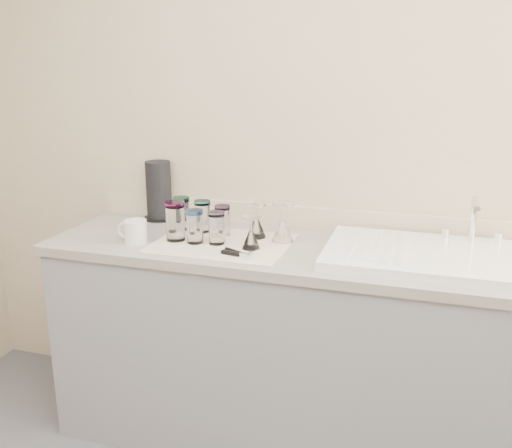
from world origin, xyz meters
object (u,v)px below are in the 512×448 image
(tumbler_purple, at_px, (222,220))
(tumbler_blue, at_px, (195,226))
(goblet_back_left, at_px, (256,226))
(tumbler_teal, at_px, (182,213))
(white_mug, at_px, (135,231))
(goblet_front_left, at_px, (251,238))
(goblet_back_right, at_px, (283,228))
(sink_unit, at_px, (435,256))
(tumbler_lavender, at_px, (217,228))
(tumbler_magenta, at_px, (175,221))
(paper_towel_roll, at_px, (159,191))
(can_opener, at_px, (238,254))
(tumbler_cyan, at_px, (203,216))

(tumbler_purple, xyz_separation_m, tumbler_blue, (-0.07, -0.14, 0.00))
(tumbler_purple, xyz_separation_m, goblet_back_left, (0.15, 0.02, -0.02))
(tumbler_teal, distance_m, goblet_back_left, 0.35)
(white_mug, bearing_deg, goblet_front_left, 5.64)
(tumbler_blue, bearing_deg, tumbler_purple, 62.91)
(tumbler_teal, height_order, goblet_back_right, goblet_back_right)
(sink_unit, xyz_separation_m, white_mug, (-1.20, -0.14, 0.03))
(tumbler_lavender, bearing_deg, white_mug, -169.09)
(tumbler_purple, height_order, goblet_front_left, same)
(sink_unit, distance_m, tumbler_blue, 0.96)
(tumbler_magenta, xyz_separation_m, white_mug, (-0.16, -0.06, -0.04))
(goblet_front_left, height_order, paper_towel_roll, paper_towel_roll)
(goblet_back_right, relative_size, goblet_front_left, 1.24)
(goblet_front_left, relative_size, can_opener, 0.93)
(tumbler_teal, xyz_separation_m, tumbler_purple, (0.20, -0.03, -0.01))
(paper_towel_roll, bearing_deg, white_mug, -79.31)
(goblet_back_right, bearing_deg, tumbler_lavender, -154.54)
(white_mug, bearing_deg, goblet_back_left, 23.50)
(paper_towel_roll, bearing_deg, tumbler_lavender, -36.41)
(tumbler_teal, bearing_deg, paper_towel_roll, 140.39)
(can_opener, distance_m, white_mug, 0.48)
(tumbler_blue, xyz_separation_m, paper_towel_roll, (-0.32, 0.32, 0.06))
(tumbler_blue, bearing_deg, tumbler_lavender, 9.17)
(tumbler_cyan, height_order, tumbler_purple, tumbler_cyan)
(sink_unit, height_order, tumbler_magenta, sink_unit)
(sink_unit, distance_m, can_opener, 0.75)
(tumbler_magenta, xyz_separation_m, can_opener, (0.32, -0.11, -0.07))
(tumbler_purple, relative_size, paper_towel_roll, 0.47)
(tumbler_magenta, bearing_deg, goblet_back_left, 24.67)
(sink_unit, height_order, white_mug, sink_unit)
(tumbler_blue, distance_m, goblet_back_right, 0.36)
(tumbler_teal, xyz_separation_m, tumbler_magenta, (0.04, -0.15, 0.01))
(sink_unit, relative_size, tumbler_cyan, 5.82)
(sink_unit, relative_size, goblet_front_left, 6.21)
(sink_unit, xyz_separation_m, goblet_front_left, (-0.71, -0.09, 0.03))
(tumbler_cyan, bearing_deg, tumbler_magenta, -112.43)
(tumbler_teal, height_order, white_mug, tumbler_teal)
(tumbler_purple, relative_size, tumbler_blue, 0.93)
(tumbler_blue, bearing_deg, white_mug, -168.47)
(goblet_back_left, bearing_deg, tumbler_lavender, -132.79)
(tumbler_cyan, height_order, tumbler_magenta, tumbler_magenta)
(tumbler_blue, height_order, white_mug, tumbler_blue)
(tumbler_magenta, bearing_deg, tumbler_blue, -6.32)
(tumbler_teal, relative_size, tumbler_cyan, 1.05)
(tumbler_magenta, distance_m, paper_towel_roll, 0.38)
(tumbler_blue, bearing_deg, sink_unit, 5.39)
(tumbler_magenta, height_order, goblet_back_left, tumbler_magenta)
(goblet_back_left, xyz_separation_m, can_opener, (0.01, -0.26, -0.04))
(can_opener, bearing_deg, tumbler_blue, 154.97)
(sink_unit, distance_m, goblet_front_left, 0.71)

